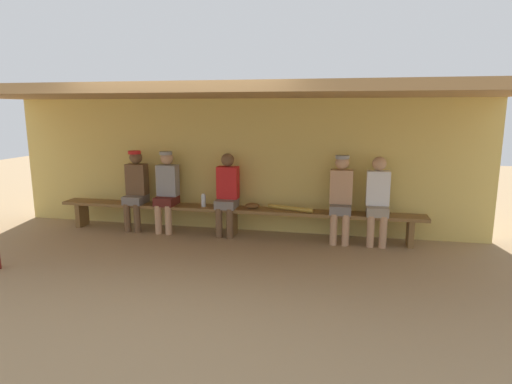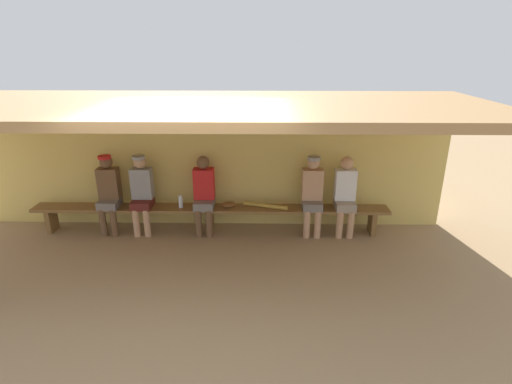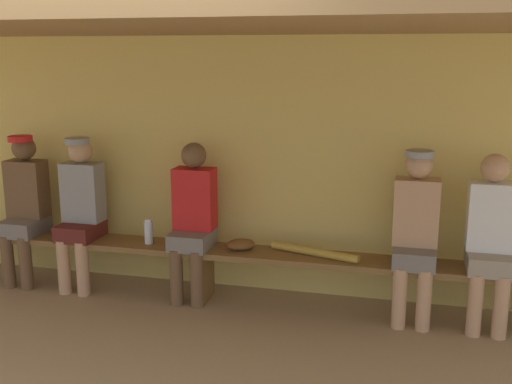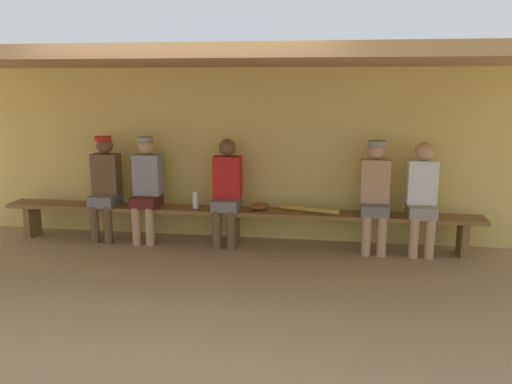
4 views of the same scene
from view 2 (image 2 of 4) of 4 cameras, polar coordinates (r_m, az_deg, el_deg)
ground_plane at (r=5.65m, az=-8.34°, el=-12.57°), size 24.00×24.00×0.00m
back_wall at (r=7.00m, az=-6.29°, el=4.10°), size 8.00×0.20×2.20m
dugout_roof at (r=5.50m, az=-8.42°, el=11.89°), size 8.00×2.80×0.12m
bench at (r=6.82m, az=-6.51°, el=-2.73°), size 6.00×0.36×0.46m
player_in_blue at (r=6.69m, az=8.04°, el=0.02°), size 0.34×0.42×1.34m
player_in_white at (r=7.12m, az=-20.28°, el=0.19°), size 0.34×0.42×1.34m
player_leftmost at (r=6.94m, az=-15.98°, el=0.16°), size 0.34×0.42×1.34m
player_middle at (r=6.78m, az=12.61°, el=-0.14°), size 0.34×0.42×1.34m
player_in_red at (r=6.71m, az=-7.43°, el=-0.02°), size 0.34×0.42×1.34m
water_bottle_blue at (r=6.83m, az=-10.70°, el=-1.37°), size 0.07×0.07×0.22m
baseball_glove_worn at (r=6.76m, az=-3.87°, el=-1.80°), size 0.29×0.25×0.09m
baseball_bat at (r=6.73m, az=1.37°, el=-1.97°), size 0.75×0.28×0.07m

